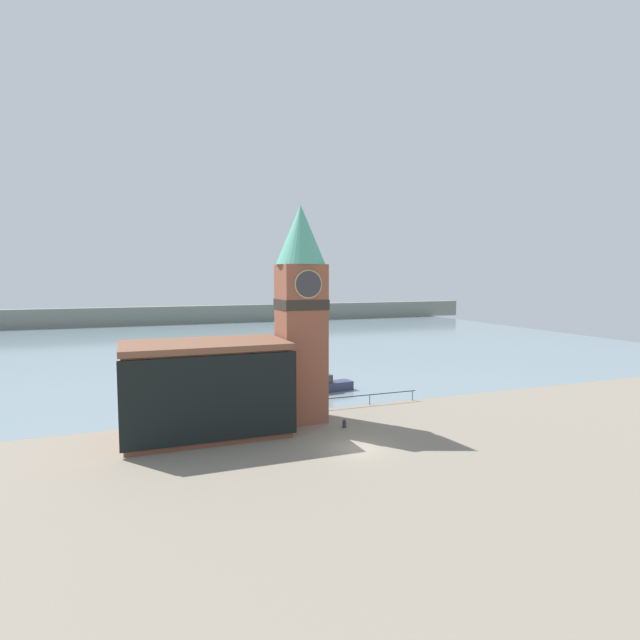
{
  "coord_description": "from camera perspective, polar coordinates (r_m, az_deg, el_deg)",
  "views": [
    {
      "loc": [
        -16.06,
        -33.86,
        13.19
      ],
      "look_at": [
        -0.44,
        6.79,
        9.44
      ],
      "focal_mm": 28.0,
      "sensor_mm": 36.0,
      "label": 1
    }
  ],
  "objects": [
    {
      "name": "boat_near",
      "position": [
        58.11,
        0.81,
        -7.45
      ],
      "size": [
        5.89,
        2.48,
        1.98
      ],
      "rotation": [
        0.0,
        0.0,
        0.13
      ],
      "color": "#333856",
      "rests_on": "water"
    },
    {
      "name": "ground_plane",
      "position": [
        39.73,
        4.25,
        -14.48
      ],
      "size": [
        160.0,
        160.0,
        0.0
      ],
      "primitive_type": "plane",
      "color": "gray"
    },
    {
      "name": "clock_tower",
      "position": [
        45.41,
        -2.19,
        1.45
      ],
      "size": [
        4.51,
        4.51,
        19.67
      ],
      "color": "brown",
      "rests_on": "ground_plane"
    },
    {
      "name": "pier_building",
      "position": [
        43.15,
        -12.93,
        -7.6
      ],
      "size": [
        13.52,
        7.59,
        7.83
      ],
      "color": "brown",
      "rests_on": "ground_plane"
    },
    {
      "name": "mooring_bollard_near",
      "position": [
        44.78,
        2.8,
        -11.69
      ],
      "size": [
        0.35,
        0.35,
        0.72
      ],
      "color": "#2D2D33",
      "rests_on": "ground_plane"
    },
    {
      "name": "far_shoreline",
      "position": [
        146.99,
        -14.68,
        0.59
      ],
      "size": [
        180.0,
        3.0,
        5.0
      ],
      "color": "gray",
      "rests_on": "water"
    },
    {
      "name": "pier_railing",
      "position": [
        52.4,
        5.71,
        -8.61
      ],
      "size": [
        10.82,
        0.08,
        1.09
      ],
      "color": "#232328",
      "rests_on": "ground_plane"
    },
    {
      "name": "water",
      "position": [
        107.74,
        -12.29,
        -2.22
      ],
      "size": [
        160.0,
        120.0,
        0.0
      ],
      "color": "gray",
      "rests_on": "ground_plane"
    }
  ]
}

